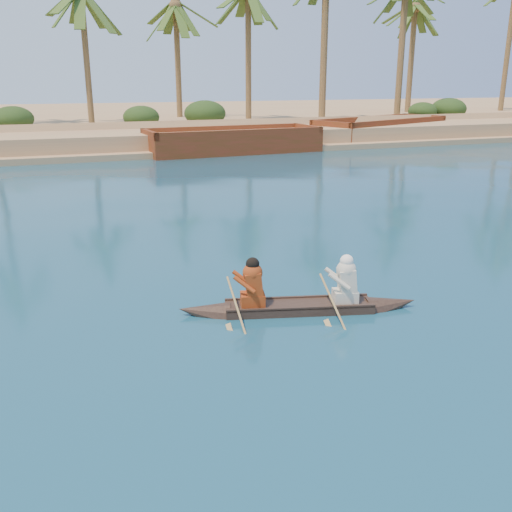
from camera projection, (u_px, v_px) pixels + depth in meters
name	position (u px, v px, depth m)	size (l,w,h in m)	color
ground	(358.00, 268.00, 14.42)	(160.00, 160.00, 0.00)	#0C374F
sandy_embankment	(117.00, 121.00, 56.22)	(150.00, 51.00, 1.50)	tan
palm_grove	(130.00, 31.00, 43.36)	(110.00, 14.00, 16.00)	#416022
shrub_cluster	(143.00, 126.00, 42.25)	(100.00, 6.00, 2.40)	#203714
canoe	(299.00, 299.00, 11.65)	(4.94, 1.88, 1.36)	#3B2B20
barge_mid	(233.00, 142.00, 36.69)	(11.31, 4.31, 1.85)	maroon
barge_right	(381.00, 131.00, 44.22)	(12.57, 8.05, 1.99)	maroon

